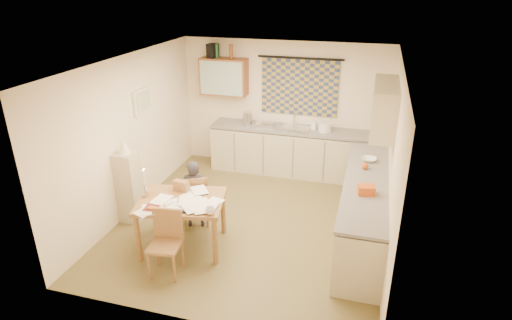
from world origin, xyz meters
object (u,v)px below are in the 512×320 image
(counter_right, at_px, (364,209))
(shelf_stand, at_px, (129,187))
(dining_table, at_px, (183,223))
(person, at_px, (194,194))
(counter_back, at_px, (296,152))
(chair_far, at_px, (195,209))
(stove, at_px, (361,240))

(counter_right, height_order, shelf_stand, shelf_stand)
(counter_right, xyz_separation_m, dining_table, (-2.44, -0.96, -0.07))
(counter_right, height_order, person, person)
(counter_back, height_order, counter_right, same)
(counter_back, height_order, person, person)
(person, distance_m, shelf_stand, 1.05)
(counter_back, relative_size, dining_table, 2.51)
(chair_far, bearing_deg, dining_table, 69.01)
(dining_table, relative_size, chair_far, 1.53)
(counter_right, bearing_deg, stove, -90.00)
(stove, relative_size, dining_table, 0.69)
(stove, distance_m, dining_table, 2.44)
(counter_back, relative_size, person, 3.03)
(person, bearing_deg, shelf_stand, -15.41)
(counter_right, distance_m, chair_far, 2.54)
(dining_table, bearing_deg, shelf_stand, 145.90)
(stove, relative_size, chair_far, 1.06)
(chair_far, xyz_separation_m, person, (0.01, -0.03, 0.28))
(stove, bearing_deg, dining_table, -177.19)
(counter_back, distance_m, counter_right, 2.35)
(chair_far, bearing_deg, shelf_stand, -19.88)
(counter_right, relative_size, chair_far, 3.44)
(counter_right, distance_m, dining_table, 2.62)
(person, bearing_deg, dining_table, 74.82)
(counter_back, bearing_deg, chair_far, -116.48)
(dining_table, distance_m, shelf_stand, 1.21)
(counter_right, distance_m, shelf_stand, 3.58)
(shelf_stand, bearing_deg, counter_right, 8.18)
(chair_far, bearing_deg, counter_right, 160.88)
(counter_back, xyz_separation_m, counter_right, (1.37, -1.91, -0.00))
(counter_right, bearing_deg, dining_table, -158.43)
(counter_back, xyz_separation_m, shelf_stand, (-2.17, -2.42, 0.12))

